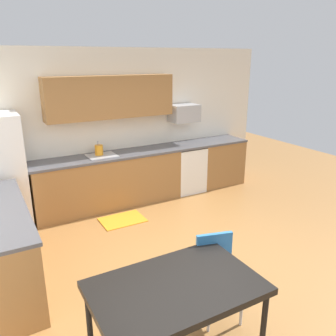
% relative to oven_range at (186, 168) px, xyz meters
% --- Properties ---
extents(ground_plane, '(12.00, 12.00, 0.00)m').
position_rel_oven_range_xyz_m(ground_plane, '(-1.14, -2.30, -0.46)').
color(ground_plane, '#9E6B38').
extents(wall_back, '(5.80, 0.10, 2.70)m').
position_rel_oven_range_xyz_m(wall_back, '(-1.14, 0.35, 0.90)').
color(wall_back, silver).
rests_on(wall_back, ground).
extents(cabinet_run_back, '(2.59, 0.60, 0.90)m').
position_rel_oven_range_xyz_m(cabinet_run_back, '(-1.59, -0.00, -0.01)').
color(cabinet_run_back, olive).
rests_on(cabinet_run_back, ground).
extents(cabinet_run_back_right, '(0.96, 0.60, 0.90)m').
position_rel_oven_range_xyz_m(cabinet_run_back_right, '(0.78, -0.00, -0.01)').
color(cabinet_run_back_right, olive).
rests_on(cabinet_run_back_right, ground).
extents(cabinet_run_left, '(0.60, 2.00, 0.90)m').
position_rel_oven_range_xyz_m(cabinet_run_left, '(-3.44, -1.50, -0.01)').
color(cabinet_run_left, olive).
rests_on(cabinet_run_left, ground).
extents(countertop_back, '(4.80, 0.64, 0.04)m').
position_rel_oven_range_xyz_m(countertop_back, '(-1.14, -0.00, 0.46)').
color(countertop_back, '#4C4C51').
rests_on(countertop_back, cabinet_run_back).
extents(upper_cabinets_back, '(2.20, 0.34, 0.70)m').
position_rel_oven_range_xyz_m(upper_cabinets_back, '(-1.44, 0.13, 1.44)').
color(upper_cabinets_back, olive).
extents(oven_range, '(0.60, 0.60, 0.91)m').
position_rel_oven_range_xyz_m(oven_range, '(0.00, 0.00, 0.00)').
color(oven_range, white).
rests_on(oven_range, ground).
extents(microwave, '(0.54, 0.36, 0.32)m').
position_rel_oven_range_xyz_m(microwave, '(0.00, 0.10, 1.07)').
color(microwave, '#9EA0A5').
extents(sink_basin, '(0.48, 0.40, 0.14)m').
position_rel_oven_range_xyz_m(sink_basin, '(-1.70, -0.00, 0.42)').
color(sink_basin, '#A5A8AD').
rests_on(sink_basin, countertop_back).
extents(sink_faucet, '(0.02, 0.02, 0.24)m').
position_rel_oven_range_xyz_m(sink_faucet, '(-1.70, 0.18, 0.58)').
color(sink_faucet, '#B2B5BA').
rests_on(sink_faucet, countertop_back).
extents(dining_table, '(1.40, 0.90, 0.75)m').
position_rel_oven_range_xyz_m(dining_table, '(-2.24, -3.40, 0.23)').
color(dining_table, black).
rests_on(dining_table, ground).
extents(chair_near_table, '(0.49, 0.49, 0.85)m').
position_rel_oven_range_xyz_m(chair_near_table, '(-1.59, -3.11, 0.05)').
color(chair_near_table, '#2D72B7').
rests_on(chair_near_table, ground).
extents(floor_mat, '(0.70, 0.50, 0.01)m').
position_rel_oven_range_xyz_m(floor_mat, '(-1.63, -0.65, -0.45)').
color(floor_mat, orange).
rests_on(floor_mat, ground).
extents(kettle, '(0.14, 0.14, 0.20)m').
position_rel_oven_range_xyz_m(kettle, '(-1.72, 0.05, 0.56)').
color(kettle, orange).
rests_on(kettle, countertop_back).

